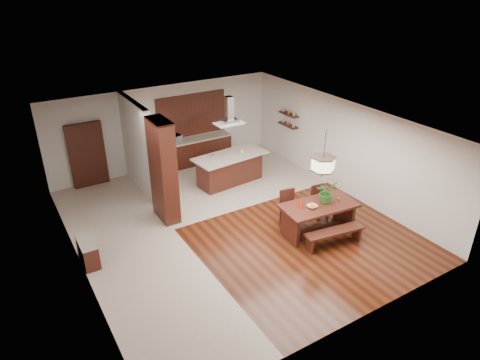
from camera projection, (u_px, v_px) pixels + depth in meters
room_shell at (230, 154)px, 11.00m from camera, size 9.00×9.04×2.92m
tile_hallway at (135, 253)px, 10.63m from camera, size 2.50×9.00×0.01m
tile_kitchen at (226, 179)px, 14.41m from camera, size 5.50×4.00×0.01m
soffit_band at (230, 124)px, 10.64m from camera, size 8.00×9.00×0.02m
partition_pier at (163, 171)px, 11.54m from camera, size 0.45×1.00×2.90m
partition_stub at (137, 146)px, 13.15m from camera, size 0.18×2.40×2.90m
hallway_console at (88, 252)px, 10.15m from camera, size 0.37×0.88×0.63m
hallway_doorway at (87, 155)px, 13.56m from camera, size 1.10×0.20×2.10m
rear_counter at (196, 151)px, 15.39m from camera, size 2.60×0.62×0.95m
kitchen_window at (191, 115)px, 15.02m from camera, size 2.60×0.08×1.50m
shelf_lower at (288, 125)px, 15.09m from camera, size 0.26×0.90×0.04m
shelf_upper at (289, 114)px, 14.91m from camera, size 0.26×0.90×0.04m
dining_table at (319, 212)px, 11.25m from camera, size 2.08×1.19×0.83m
dining_bench at (334, 238)px, 10.83m from camera, size 1.63×0.58×0.45m
dining_chair_left at (290, 209)px, 11.59m from camera, size 0.52×0.52×1.02m
dining_chair_right at (320, 202)px, 12.00m from camera, size 0.45×0.45×0.94m
pendant_lantern at (324, 155)px, 10.52m from camera, size 0.64×0.64×1.31m
foliage_plant at (326, 192)px, 11.15m from camera, size 0.60×0.55×0.58m
fruit_bowl at (312, 206)px, 10.99m from camera, size 0.26×0.26×0.06m
napkin_cone at (301, 203)px, 10.97m from camera, size 0.18×0.18×0.24m
gold_ornament at (339, 200)px, 11.26m from camera, size 0.09×0.09×0.10m
kitchen_island at (230, 168)px, 13.94m from camera, size 2.51×1.29×1.00m
range_hood at (229, 110)px, 13.08m from camera, size 0.90×0.55×0.87m
island_cup at (242, 152)px, 13.79m from camera, size 0.17×0.17×0.11m
microwave at (175, 139)px, 14.73m from camera, size 0.57×0.50×0.27m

